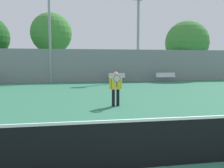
% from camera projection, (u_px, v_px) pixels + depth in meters
% --- Properties ---
extents(ground_plane, '(100.00, 100.00, 0.00)m').
position_uv_depth(ground_plane, '(169.00, 166.00, 4.23)').
color(ground_plane, '#337556').
extents(tennis_net, '(11.70, 0.09, 0.95)m').
position_uv_depth(tennis_net, '(169.00, 141.00, 4.18)').
color(tennis_net, '#195128').
rests_on(tennis_net, ground_plane).
extents(tennis_player, '(0.58, 0.41, 1.56)m').
position_uv_depth(tennis_player, '(116.00, 87.00, 9.76)').
color(tennis_player, black).
rests_on(tennis_player, ground_plane).
extents(bench_courtside_far, '(1.61, 0.40, 0.90)m').
position_uv_depth(bench_courtside_far, '(117.00, 76.00, 20.95)').
color(bench_courtside_far, silver).
rests_on(bench_courtside_far, ground_plane).
extents(bench_adjacent_court, '(1.98, 0.40, 0.90)m').
position_uv_depth(bench_adjacent_court, '(166.00, 76.00, 21.71)').
color(bench_adjacent_court, silver).
rests_on(bench_adjacent_court, ground_plane).
extents(light_pole_near_left, '(0.90, 0.60, 8.52)m').
position_uv_depth(light_pole_near_left, '(138.00, 32.00, 22.34)').
color(light_pole_near_left, '#939399').
rests_on(light_pole_near_left, ground_plane).
extents(light_pole_far_right, '(0.90, 0.60, 8.57)m').
position_uv_depth(light_pole_far_right, '(50.00, 26.00, 20.43)').
color(light_pole_far_right, '#939399').
rests_on(light_pole_far_right, ground_plane).
extents(back_fence, '(31.87, 0.06, 3.20)m').
position_uv_depth(back_fence, '(95.00, 66.00, 21.51)').
color(back_fence, gray).
rests_on(back_fence, ground_plane).
extents(tree_green_tall, '(4.91, 4.91, 6.63)m').
position_uv_depth(tree_green_tall, '(187.00, 43.00, 25.13)').
color(tree_green_tall, brown).
rests_on(tree_green_tall, ground_plane).
extents(tree_dark_dense, '(4.38, 4.38, 7.21)m').
position_uv_depth(tree_dark_dense, '(51.00, 34.00, 23.51)').
color(tree_dark_dense, brown).
rests_on(tree_dark_dense, ground_plane).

